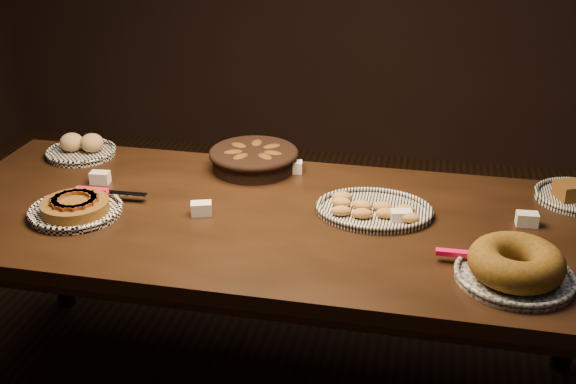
% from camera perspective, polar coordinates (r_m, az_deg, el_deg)
% --- Properties ---
extents(buffet_table, '(2.40, 1.00, 0.75)m').
position_cam_1_polar(buffet_table, '(2.49, -0.88, -3.42)').
color(buffet_table, black).
rests_on(buffet_table, ground).
extents(apple_tart_plate, '(0.36, 0.32, 0.06)m').
position_cam_1_polar(apple_tart_plate, '(2.57, -16.43, -1.22)').
color(apple_tart_plate, white).
rests_on(apple_tart_plate, buffet_table).
extents(madeleine_platter, '(0.40, 0.32, 0.05)m').
position_cam_1_polar(madeleine_platter, '(2.48, 6.74, -1.38)').
color(madeleine_platter, black).
rests_on(madeleine_platter, buffet_table).
extents(bundt_cake_plate, '(0.40, 0.34, 0.11)m').
position_cam_1_polar(bundt_cake_plate, '(2.18, 17.53, -5.63)').
color(bundt_cake_plate, black).
rests_on(bundt_cake_plate, buffet_table).
extents(croissant_basket, '(0.40, 0.40, 0.09)m').
position_cam_1_polar(croissant_basket, '(2.81, -2.72, 2.76)').
color(croissant_basket, black).
rests_on(croissant_basket, buffet_table).
extents(bread_roll_plate, '(0.28, 0.28, 0.09)m').
position_cam_1_polar(bread_roll_plate, '(3.08, -16.02, 3.34)').
color(bread_roll_plate, white).
rests_on(bread_roll_plate, buffet_table).
extents(tent_cards, '(1.61, 0.48, 0.04)m').
position_cam_1_polar(tent_cards, '(2.55, 0.85, -0.35)').
color(tent_cards, white).
rests_on(tent_cards, buffet_table).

